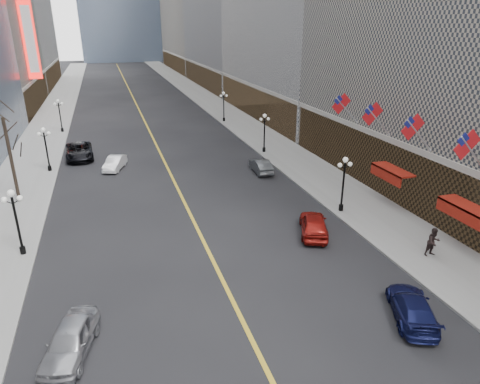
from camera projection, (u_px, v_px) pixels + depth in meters
sidewalk_east at (230, 116)px, 70.94m from camera, size 6.00×230.00×0.15m
sidewalk_west at (49, 127)px, 63.18m from camera, size 6.00×230.00×0.15m
lane_line at (139, 110)px, 75.97m from camera, size 0.25×200.00×0.02m
streetlamp_east_1 at (344, 178)px, 33.76m from camera, size 1.26×0.44×4.52m
streetlamp_east_2 at (264, 129)px, 49.75m from camera, size 1.26×0.44×4.52m
streetlamp_east_3 at (224, 103)px, 65.74m from camera, size 1.26×0.44×4.52m
streetlamp_west_1 at (16, 216)px, 27.23m from camera, size 1.26×0.44×4.52m
streetlamp_west_2 at (46, 145)px, 43.22m from camera, size 1.26×0.44×4.52m
streetlamp_west_3 at (60, 112)px, 59.20m from camera, size 1.26×0.44×4.52m
flag_2 at (469, 147)px, 26.02m from camera, size 2.87×0.12×2.87m
flag_3 at (414, 129)px, 30.46m from camera, size 2.87×0.12×2.87m
flag_4 at (374, 116)px, 34.90m from camera, size 2.87×0.12×2.87m
flag_5 at (343, 105)px, 39.34m from camera, size 2.87×0.12×2.87m
awning_b at (466, 209)px, 27.78m from camera, size 1.40×4.00×0.93m
awning_c at (391, 171)px, 34.89m from camera, size 1.40×4.00×0.93m
theatre_marquee at (30, 40)px, 67.18m from camera, size 2.00×0.55×12.00m
tree_west_far at (5, 131)px, 34.41m from camera, size 3.60×3.60×7.92m
car_nb_near at (70, 340)px, 19.60m from camera, size 2.94×4.79×1.52m
car_nb_mid at (115, 163)px, 44.86m from camera, size 2.78×4.41×1.37m
car_nb_far at (79, 151)px, 48.35m from camera, size 3.22×6.35×1.72m
car_sb_near at (412, 307)px, 22.01m from camera, size 3.63×5.06×1.36m
car_sb_mid at (314, 224)px, 30.88m from camera, size 3.48×5.03×1.59m
car_sb_far at (261, 166)px, 43.91m from camera, size 1.64×4.26×1.38m
ped_east_walk at (433, 242)px, 27.66m from camera, size 0.96×0.54×1.95m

